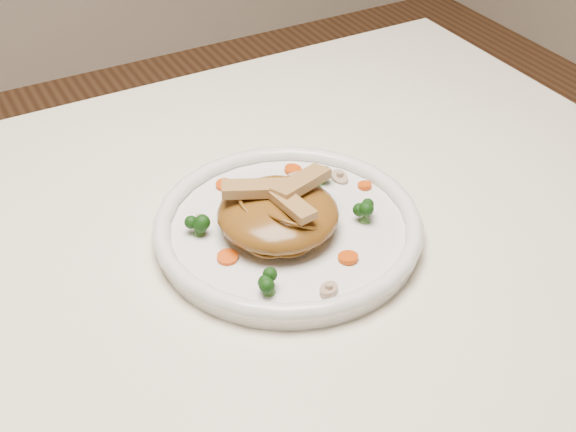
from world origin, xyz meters
TOP-DOWN VIEW (x-y plane):
  - table at (0.00, 0.00)m, footprint 1.20×0.80m
  - plate at (0.08, -0.03)m, footprint 0.38×0.38m
  - noodle_mound at (0.07, -0.03)m, footprint 0.16×0.16m
  - chicken_a at (0.10, -0.02)m, footprint 0.08×0.05m
  - chicken_b at (0.05, -0.01)m, footprint 0.08×0.06m
  - chicken_c at (0.07, -0.05)m, footprint 0.03×0.07m
  - broccoli_0 at (0.16, 0.03)m, footprint 0.03×0.03m
  - broccoli_1 at (-0.01, 0.01)m, footprint 0.03×0.03m
  - broccoli_2 at (0.01, -0.11)m, footprint 0.02×0.02m
  - broccoli_3 at (0.16, -0.06)m, footprint 0.04×0.04m
  - carrot_0 at (0.14, 0.07)m, footprint 0.02×0.02m
  - carrot_1 at (-0.00, -0.04)m, footprint 0.03×0.03m
  - carrot_2 at (0.20, -0.00)m, footprint 0.02×0.02m
  - carrot_3 at (0.05, 0.08)m, footprint 0.03×0.03m
  - carrot_4 at (0.11, -0.11)m, footprint 0.03×0.03m
  - mushroom_0 at (0.07, -0.14)m, footprint 0.03×0.03m
  - mushroom_1 at (0.18, 0.02)m, footprint 0.03×0.03m
  - mushroom_2 at (-0.00, 0.03)m, footprint 0.03×0.03m
  - mushroom_3 at (0.13, 0.05)m, footprint 0.03×0.03m

SIDE VIEW (x-z plane):
  - table at x=0.00m, z-range 0.28..1.03m
  - plate at x=0.08m, z-range 0.75..0.77m
  - carrot_0 at x=0.14m, z-range 0.77..0.77m
  - carrot_1 at x=0.00m, z-range 0.77..0.77m
  - carrot_2 at x=0.20m, z-range 0.77..0.77m
  - carrot_3 at x=0.05m, z-range 0.77..0.77m
  - carrot_4 at x=0.11m, z-range 0.77..0.77m
  - mushroom_0 at x=0.07m, z-range 0.77..0.77m
  - mushroom_1 at x=0.18m, z-range 0.77..0.77m
  - mushroom_2 at x=0.00m, z-range 0.77..0.77m
  - mushroom_3 at x=0.13m, z-range 0.77..0.77m
  - broccoli_1 at x=-0.01m, z-range 0.77..0.79m
  - broccoli_2 at x=0.01m, z-range 0.77..0.79m
  - broccoli_0 at x=0.16m, z-range 0.77..0.79m
  - broccoli_3 at x=0.16m, z-range 0.77..0.80m
  - noodle_mound at x=0.07m, z-range 0.77..0.81m
  - chicken_c at x=0.07m, z-range 0.81..0.82m
  - chicken_a at x=0.10m, z-range 0.81..0.82m
  - chicken_b at x=0.05m, z-range 0.81..0.82m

